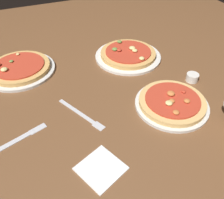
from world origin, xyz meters
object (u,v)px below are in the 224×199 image
(pizza_plate_side, at_px, (20,68))
(knife_right, at_px, (18,139))
(napkin_folded, at_px, (101,168))
(fork_left, at_px, (82,114))
(pizza_plate_far, at_px, (128,55))
(pizza_plate_near, at_px, (172,103))
(ramekin_sauce, at_px, (192,77))

(pizza_plate_side, xyz_separation_m, knife_right, (-0.06, -0.41, -0.01))
(napkin_folded, bearing_deg, fork_left, 86.02)
(napkin_folded, height_order, knife_right, napkin_folded)
(fork_left, relative_size, knife_right, 1.04)
(pizza_plate_far, xyz_separation_m, napkin_folded, (-0.35, -0.53, -0.01))
(pizza_plate_side, xyz_separation_m, napkin_folded, (0.15, -0.62, -0.01))
(pizza_plate_near, relative_size, fork_left, 1.30)
(pizza_plate_side, relative_size, ramekin_sauce, 6.02)
(pizza_plate_near, height_order, knife_right, pizza_plate_near)
(fork_left, bearing_deg, pizza_plate_near, -15.06)
(ramekin_sauce, height_order, fork_left, ramekin_sauce)
(pizza_plate_far, height_order, napkin_folded, pizza_plate_far)
(pizza_plate_far, relative_size, pizza_plate_side, 1.03)
(pizza_plate_near, xyz_separation_m, napkin_folded, (-0.35, -0.15, -0.01))
(ramekin_sauce, bearing_deg, pizza_plate_near, -148.60)
(pizza_plate_far, relative_size, fork_left, 1.49)
(ramekin_sauce, relative_size, napkin_folded, 0.43)
(pizza_plate_side, height_order, knife_right, pizza_plate_side)
(napkin_folded, distance_m, fork_left, 0.24)
(ramekin_sauce, relative_size, knife_right, 0.25)
(fork_left, bearing_deg, ramekin_sauce, 1.89)
(knife_right, bearing_deg, pizza_plate_far, 29.98)
(pizza_plate_near, height_order, pizza_plate_far, same)
(ramekin_sauce, distance_m, fork_left, 0.50)
(fork_left, xyz_separation_m, knife_right, (-0.23, -0.03, 0.00))
(pizza_plate_side, height_order, napkin_folded, pizza_plate_side)
(ramekin_sauce, bearing_deg, fork_left, -178.11)
(pizza_plate_near, distance_m, napkin_folded, 0.38)
(ramekin_sauce, relative_size, fork_left, 0.24)
(ramekin_sauce, xyz_separation_m, napkin_folded, (-0.52, -0.26, -0.01))
(pizza_plate_near, relative_size, pizza_plate_far, 0.87)
(pizza_plate_near, relative_size, knife_right, 1.35)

